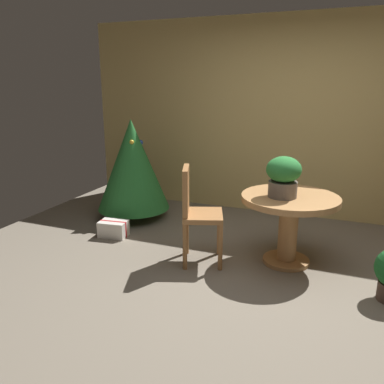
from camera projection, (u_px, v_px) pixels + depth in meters
ground_plane at (258, 287)px, 3.50m from camera, size 6.60×6.60×0.00m
back_wall_panel at (300, 119)px, 5.12m from camera, size 6.00×0.10×2.60m
round_dining_table at (289, 214)px, 3.85m from camera, size 0.94×0.94×0.70m
flower_vase at (284, 175)px, 3.70m from camera, size 0.33×0.33×0.39m
wooden_chair_left at (196, 209)px, 3.87m from camera, size 0.50×0.52×0.98m
holiday_tree at (132, 165)px, 5.11m from camera, size 0.94×0.94×1.31m
gift_box_cream at (113, 229)px, 4.63m from camera, size 0.34×0.25×0.19m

